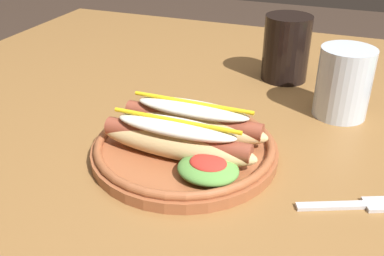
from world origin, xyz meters
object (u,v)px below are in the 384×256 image
hot_dog_plate (185,141)px  soda_cup (286,48)px  fork (353,205)px  water_cup (344,83)px

hot_dog_plate → soda_cup: size_ratio=2.10×
fork → water_cup: water_cup is taller
fork → soda_cup: size_ratio=0.91×
soda_cup → fork: bearing=-67.5°
fork → soda_cup: bearing=89.1°
fork → water_cup: bearing=75.3°
fork → soda_cup: 0.42m
hot_dog_plate → fork: bearing=-8.1°
fork → water_cup: (-0.04, 0.25, 0.06)m
soda_cup → water_cup: soda_cup is taller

